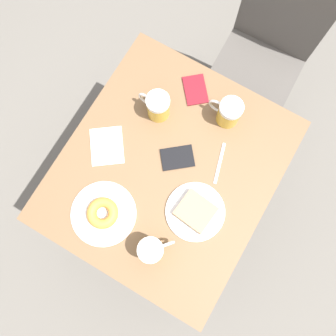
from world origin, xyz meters
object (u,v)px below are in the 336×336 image
(plate_with_donut, at_px, (103,213))
(beer_mug_center, at_px, (152,250))
(passport_far_edge, at_px, (195,90))
(chair, at_px, (269,45))
(plate_with_cake, at_px, (195,211))
(beer_mug_right, at_px, (229,112))
(napkin_folded, at_px, (107,146))
(beer_mug_left, at_px, (158,106))
(passport_near_edge, at_px, (177,158))
(fork, at_px, (220,163))

(plate_with_donut, height_order, beer_mug_center, beer_mug_center)
(plate_with_donut, distance_m, passport_far_edge, 0.61)
(chair, height_order, plate_with_donut, chair)
(plate_with_cake, relative_size, plate_with_donut, 0.91)
(beer_mug_right, xyz_separation_m, passport_far_edge, (-0.17, 0.04, -0.06))
(chair, xyz_separation_m, napkin_folded, (-0.34, -0.84, 0.19))
(beer_mug_center, bearing_deg, passport_far_edge, 105.35)
(chair, distance_m, napkin_folded, 0.92)
(beer_mug_left, distance_m, beer_mug_center, 0.54)
(plate_with_donut, height_order, passport_far_edge, plate_with_donut)
(chair, relative_size, beer_mug_left, 7.14)
(beer_mug_right, distance_m, passport_far_edge, 0.18)
(plate_with_donut, bearing_deg, passport_near_edge, 68.13)
(plate_with_cake, xyz_separation_m, beer_mug_right, (-0.08, 0.39, 0.05))
(beer_mug_center, distance_m, passport_near_edge, 0.37)
(chair, relative_size, beer_mug_right, 7.15)
(passport_near_edge, bearing_deg, beer_mug_center, -74.81)
(plate_with_donut, relative_size, beer_mug_center, 1.97)
(beer_mug_left, xyz_separation_m, beer_mug_center, (0.26, -0.48, 0.00))
(plate_with_cake, bearing_deg, passport_far_edge, 119.22)
(fork, bearing_deg, plate_with_cake, -87.27)
(beer_mug_center, xyz_separation_m, passport_near_edge, (-0.09, 0.35, -0.06))
(beer_mug_right, relative_size, fork, 0.82)
(chair, height_order, beer_mug_right, chair)
(beer_mug_center, bearing_deg, passport_near_edge, 105.19)
(passport_near_edge, bearing_deg, napkin_folded, -159.57)
(beer_mug_right, relative_size, passport_near_edge, 0.88)
(napkin_folded, bearing_deg, passport_far_edge, 64.20)
(plate_with_cake, relative_size, beer_mug_right, 1.67)
(plate_with_donut, bearing_deg, beer_mug_left, 93.81)
(beer_mug_left, height_order, fork, beer_mug_left)
(fork, bearing_deg, beer_mug_center, -97.89)
(plate_with_donut, xyz_separation_m, passport_near_edge, (0.13, 0.33, -0.01))
(plate_with_cake, xyz_separation_m, napkin_folded, (-0.43, 0.05, -0.01))
(fork, height_order, passport_far_edge, passport_far_edge)
(beer_mug_center, height_order, fork, beer_mug_center)
(plate_with_cake, height_order, beer_mug_right, beer_mug_right)
(plate_with_donut, bearing_deg, beer_mug_right, 68.99)
(plate_with_cake, bearing_deg, fork, 92.73)
(fork, bearing_deg, beer_mug_right, 110.44)
(beer_mug_left, relative_size, fork, 0.82)
(fork, bearing_deg, plate_with_donut, -125.93)
(plate_with_cake, height_order, passport_far_edge, plate_with_cake)
(napkin_folded, relative_size, fork, 1.20)
(napkin_folded, bearing_deg, beer_mug_left, 65.73)
(beer_mug_right, bearing_deg, chair, 90.82)
(beer_mug_center, relative_size, passport_far_edge, 0.82)
(plate_with_cake, distance_m, beer_mug_right, 0.40)
(plate_with_donut, height_order, fork, plate_with_donut)
(plate_with_donut, height_order, passport_near_edge, plate_with_donut)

